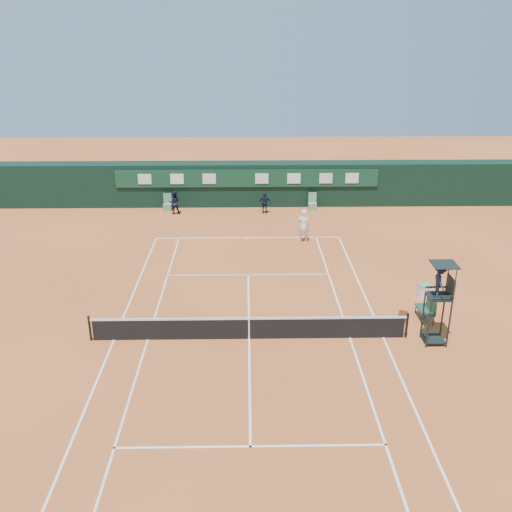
% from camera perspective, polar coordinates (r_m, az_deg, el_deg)
% --- Properties ---
extents(ground, '(90.00, 90.00, 0.00)m').
position_cam_1_polar(ground, '(23.44, -0.70, -8.27)').
color(ground, '#C9632F').
rests_on(ground, ground).
extents(court_lines, '(11.05, 23.85, 0.01)m').
position_cam_1_polar(court_lines, '(23.43, -0.70, -8.26)').
color(court_lines, white).
rests_on(court_lines, ground).
extents(tennis_net, '(12.90, 0.10, 1.10)m').
position_cam_1_polar(tennis_net, '(23.18, -0.70, -7.19)').
color(tennis_net, black).
rests_on(tennis_net, ground).
extents(back_wall, '(40.00, 1.65, 3.00)m').
position_cam_1_polar(back_wall, '(40.31, -0.89, 7.24)').
color(back_wall, black).
rests_on(back_wall, ground).
extents(linesman_chair_left, '(0.55, 0.50, 1.15)m').
position_cam_1_polar(linesman_chair_left, '(39.80, -8.84, 4.99)').
color(linesman_chair_left, '#578562').
rests_on(linesman_chair_left, ground).
extents(linesman_chair_right, '(0.55, 0.50, 1.15)m').
position_cam_1_polar(linesman_chair_right, '(39.69, 5.67, 5.11)').
color(linesman_chair_right, '#5C8D67').
rests_on(linesman_chair_right, ground).
extents(umpire_chair, '(0.96, 0.95, 3.42)m').
position_cam_1_polar(umpire_chair, '(23.18, 17.92, -2.95)').
color(umpire_chair, black).
rests_on(umpire_chair, ground).
extents(player_bench, '(0.56, 1.20, 1.10)m').
position_cam_1_polar(player_bench, '(25.69, 16.81, -4.90)').
color(player_bench, '#1A422C').
rests_on(player_bench, ground).
extents(tennis_bag, '(0.63, 0.86, 0.30)m').
position_cam_1_polar(tennis_bag, '(25.51, 14.39, -5.97)').
color(tennis_bag, black).
rests_on(tennis_bag, ground).
extents(cooler, '(0.57, 0.57, 0.65)m').
position_cam_1_polar(cooler, '(27.81, 16.46, -3.35)').
color(cooler, silver).
rests_on(cooler, ground).
extents(tennis_ball, '(0.07, 0.07, 0.07)m').
position_cam_1_polar(tennis_ball, '(33.36, 0.30, 1.37)').
color(tennis_ball, gold).
rests_on(tennis_ball, ground).
extents(player, '(0.74, 0.50, 1.96)m').
position_cam_1_polar(player, '(33.43, 4.78, 3.05)').
color(player, white).
rests_on(player, ground).
extents(ball_kid_left, '(0.82, 0.67, 1.58)m').
position_cam_1_polar(ball_kid_left, '(38.81, -8.16, 5.32)').
color(ball_kid_left, black).
rests_on(ball_kid_left, ground).
extents(ball_kid_right, '(0.88, 0.43, 1.45)m').
position_cam_1_polar(ball_kid_right, '(38.56, 0.89, 5.33)').
color(ball_kid_right, black).
rests_on(ball_kid_right, ground).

